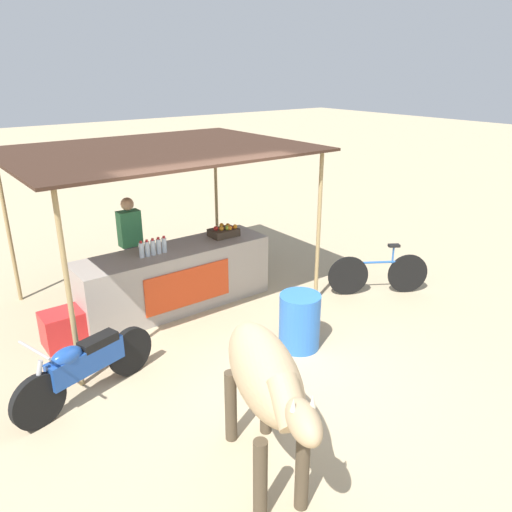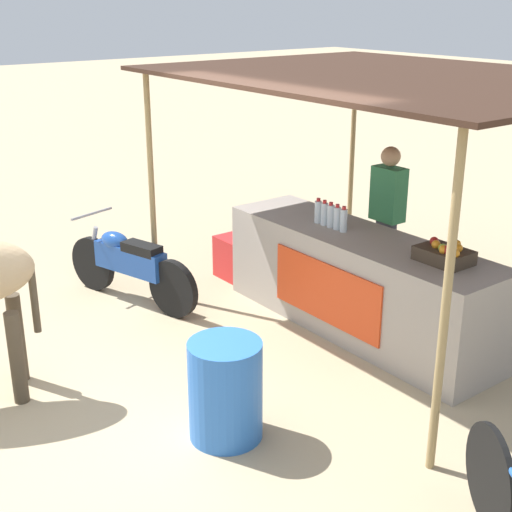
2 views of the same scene
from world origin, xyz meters
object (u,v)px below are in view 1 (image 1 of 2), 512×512
(fruit_crate, at_px, (224,232))
(motorcycle_parked, at_px, (85,365))
(stall_counter, at_px, (175,278))
(water_barrel, at_px, (300,321))
(vendor_behind_counter, at_px, (131,247))
(cooler_box, at_px, (66,328))
(cow, at_px, (266,380))
(bicycle_leaning, at_px, (378,274))

(fruit_crate, xyz_separation_m, motorcycle_parked, (-2.85, -1.49, -0.61))
(stall_counter, relative_size, water_barrel, 3.95)
(stall_counter, bearing_deg, vendor_behind_counter, 115.07)
(stall_counter, height_order, fruit_crate, fruit_crate)
(cooler_box, bearing_deg, stall_counter, 3.23)
(stall_counter, height_order, vendor_behind_counter, vendor_behind_counter)
(cooler_box, distance_m, cow, 3.60)
(stall_counter, distance_m, motorcycle_parked, 2.39)
(stall_counter, xyz_separation_m, cooler_box, (-1.72, -0.10, -0.24))
(water_barrel, xyz_separation_m, cow, (-1.74, -1.50, 0.65))
(cow, bearing_deg, vendor_behind_counter, 81.18)
(cooler_box, xyz_separation_m, motorcycle_parked, (-0.19, -1.34, 0.19))
(bicycle_leaning, bearing_deg, cooler_box, 162.35)
(cooler_box, height_order, cow, cow)
(water_barrel, bearing_deg, motorcycle_parked, 167.05)
(stall_counter, bearing_deg, fruit_crate, 2.97)
(fruit_crate, height_order, cow, cow)
(stall_counter, relative_size, motorcycle_parked, 1.71)
(vendor_behind_counter, height_order, water_barrel, vendor_behind_counter)
(cooler_box, height_order, bicycle_leaning, bicycle_leaning)
(fruit_crate, bearing_deg, bicycle_leaning, -39.72)
(fruit_crate, height_order, motorcycle_parked, fruit_crate)
(water_barrel, relative_size, bicycle_leaning, 0.53)
(stall_counter, relative_size, fruit_crate, 6.82)
(stall_counter, xyz_separation_m, cow, (-1.02, -3.54, 0.55))
(cooler_box, height_order, motorcycle_parked, motorcycle_parked)
(stall_counter, bearing_deg, cooler_box, -176.77)
(cooler_box, bearing_deg, water_barrel, -38.53)
(bicycle_leaning, bearing_deg, water_barrel, -167.40)
(stall_counter, height_order, motorcycle_parked, stall_counter)
(cooler_box, bearing_deg, cow, -78.48)
(motorcycle_parked, bearing_deg, bicycle_leaning, -1.47)
(stall_counter, height_order, cow, cow)
(stall_counter, distance_m, cow, 3.73)
(water_barrel, distance_m, motorcycle_parked, 2.70)
(vendor_behind_counter, xyz_separation_m, cow, (-0.67, -4.29, 0.18))
(vendor_behind_counter, relative_size, bicycle_leaning, 1.15)
(water_barrel, distance_m, cow, 2.39)
(cow, bearing_deg, motorcycle_parked, 112.94)
(bicycle_leaning, bearing_deg, stall_counter, 151.55)
(stall_counter, distance_m, fruit_crate, 1.10)
(fruit_crate, bearing_deg, vendor_behind_counter, 151.49)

